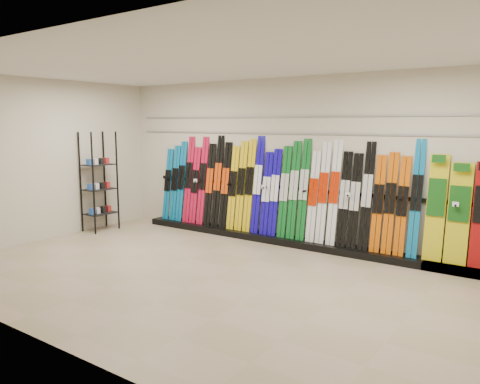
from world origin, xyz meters
The scene contains 10 objects.
floor centered at (0.00, 0.00, 0.00)m, with size 8.00×8.00×0.00m, color tan.
back_wall centered at (0.00, 2.50, 1.50)m, with size 8.00×8.00×0.00m, color beige.
left_wall centered at (-4.00, 0.00, 1.50)m, with size 5.00×5.00×0.00m, color beige.
ceiling centered at (0.00, 0.00, 3.00)m, with size 8.00×8.00×0.00m, color silver.
ski_rack_base centered at (0.22, 2.28, 0.06)m, with size 8.00×0.40×0.12m, color black.
skis centered at (-0.45, 2.36, 0.96)m, with size 5.38×0.29×1.83m.
snowboards centered at (2.92, 2.36, 0.89)m, with size 1.24×0.25×1.60m.
accessory_rack centered at (-3.75, 1.08, 1.01)m, with size 0.40×0.60×2.01m, color black.
slatwall_rail_0 centered at (0.00, 2.48, 2.00)m, with size 7.60×0.02×0.03m, color gray.
slatwall_rail_1 centered at (0.00, 2.48, 2.30)m, with size 7.60×0.02×0.03m, color gray.
Camera 1 is at (4.00, -5.00, 2.18)m, focal length 35.00 mm.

